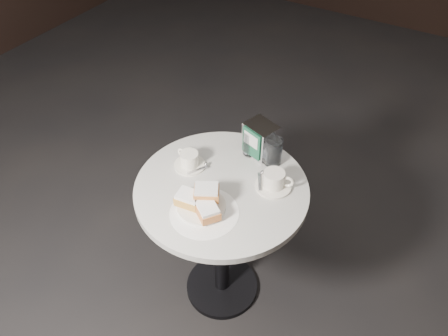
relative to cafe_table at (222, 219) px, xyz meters
The scene contains 9 objects.
ground 0.55m from the cafe_table, ahead, with size 7.00×7.00×0.00m, color black.
cafe_table is the anchor object (origin of this frame).
sugar_spill 0.25m from the cafe_table, 83.89° to the right, with size 0.26×0.26×0.00m, color white.
beignet_plate 0.27m from the cafe_table, 92.31° to the right, with size 0.22×0.22×0.09m.
coffee_cup_left 0.29m from the cafe_table, 168.62° to the left, with size 0.16×0.16×0.07m.
coffee_cup_right 0.31m from the cafe_table, 30.68° to the left, with size 0.18×0.18×0.08m.
water_glass_left 0.35m from the cafe_table, 89.59° to the left, with size 0.09×0.09×0.12m.
water_glass_right 0.36m from the cafe_table, 64.82° to the left, with size 0.09×0.09×0.12m.
napkin_dispenser 0.38m from the cafe_table, 82.47° to the left, with size 0.15×0.14×0.15m.
Camera 1 is at (0.63, -1.04, 1.99)m, focal length 35.00 mm.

